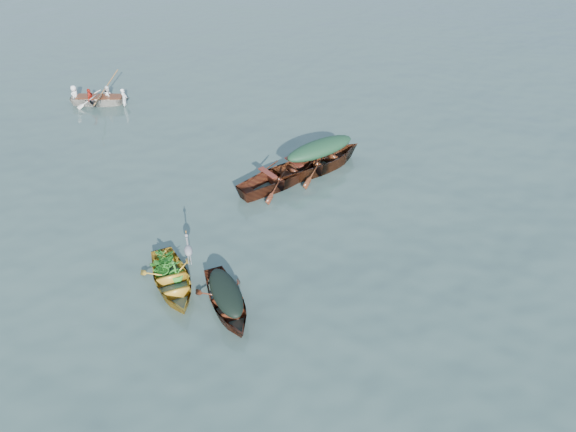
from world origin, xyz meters
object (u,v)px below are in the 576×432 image
open_wooden_boat (281,184)px  rowed_boat (101,104)px  green_tarp_boat (319,170)px  heron (189,255)px  dark_covered_boat (227,308)px  yellow_dinghy (173,287)px

open_wooden_boat → rowed_boat: (-6.29, 7.80, 0.00)m
green_tarp_boat → heron: heron is taller
green_tarp_boat → heron: 6.88m
open_wooden_boat → green_tarp_boat: bearing=-93.6°
green_tarp_boat → rowed_boat: (-7.80, 7.17, 0.00)m
dark_covered_boat → heron: bearing=112.8°
green_tarp_boat → open_wooden_boat: (-1.51, -0.63, 0.00)m
yellow_dinghy → rowed_boat: size_ratio=0.94×
open_wooden_boat → yellow_dinghy: bearing=111.9°
yellow_dinghy → open_wooden_boat: size_ratio=0.71×
dark_covered_boat → open_wooden_boat: (2.55, 5.41, 0.00)m
rowed_boat → heron: (2.95, -11.97, 0.91)m
yellow_dinghy → dark_covered_boat: bearing=-50.1°
green_tarp_boat → heron: bearing=112.0°
yellow_dinghy → rowed_boat: yellow_dinghy is taller
open_wooden_boat → dark_covered_boat: bearing=128.6°
yellow_dinghy → dark_covered_boat: size_ratio=0.97×
open_wooden_boat → heron: bearing=115.1°
open_wooden_boat → rowed_boat: 10.02m
yellow_dinghy → heron: size_ratio=3.56×
green_tarp_boat → rowed_boat: 10.60m
rowed_boat → dark_covered_boat: bearing=-151.0°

